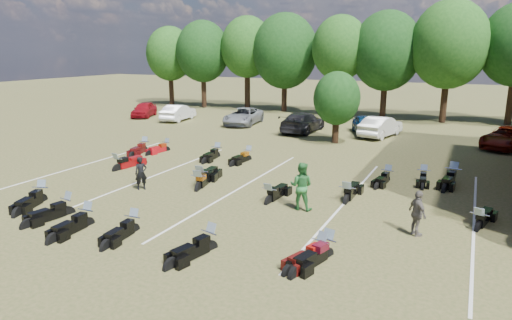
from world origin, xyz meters
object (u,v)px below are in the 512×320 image
Objects in this scene: person_grey at (417,213)px; motorcycle_0 at (42,202)px; car_4 at (365,125)px; motorcycle_14 at (145,151)px; person_black at (141,173)px; motorcycle_7 at (118,170)px; motorcycle_3 at (134,232)px; car_0 at (144,109)px; person_green at (301,186)px.

person_grey is 15.25m from motorcycle_0.
car_4 reaches higher than motorcycle_14.
motorcycle_14 is at bearing 84.54° from motorcycle_0.
motorcycle_7 is at bearing 98.50° from person_black.
motorcycle_3 is 0.87× the size of motorcycle_7.
person_green is (22.78, -18.19, 0.27)m from car_0.
person_grey reaches higher than motorcycle_7.
motorcycle_3 is (-4.57, -4.85, -0.98)m from person_green.
person_green is at bearing -44.07° from person_black.
person_green is 14.10m from motorcycle_14.
person_green is 11.19m from motorcycle_7.
car_0 is at bearing 116.07° from motorcycle_14.
car_4 is at bearing -21.87° from car_0.
person_green reaches higher than car_4.
person_green is at bearing 41.30° from motorcycle_3.
motorcycle_14 is at bearing -72.78° from car_0.
motorcycle_14 is (-12.78, 5.88, -0.98)m from person_green.
motorcycle_0 is 0.98× the size of motorcycle_7.
car_4 reaches higher than motorcycle_7.
person_black is (-6.18, -18.85, 0.06)m from car_4.
car_4 is 16.75m from motorcycle_14.
person_grey reaches higher than person_black.
motorcycle_0 is (-2.70, -3.28, -0.77)m from person_black.
motorcycle_7 is 4.70m from motorcycle_14.
motorcycle_7 is at bearing -76.73° from car_0.
car_0 reaches higher than motorcycle_14.
motorcycle_14 is at bearing -154.54° from car_4.
person_grey reaches higher than motorcycle_3.
motorcycle_7 is (11.73, -16.67, -0.71)m from car_0.
motorcycle_3 is (18.21, -23.04, -0.71)m from car_0.
person_grey is 10.03m from motorcycle_3.
person_grey is (6.02, -18.99, 0.11)m from car_4.
motorcycle_0 is (-8.88, -22.13, -0.71)m from car_4.
motorcycle_7 is (-0.73, 5.46, 0.00)m from motorcycle_0.
person_green reaches higher than motorcycle_0.
motorcycle_7 is at bearing 130.09° from motorcycle_3.
motorcycle_14 reaches higher than motorcycle_3.
person_green is at bearing -37.73° from motorcycle_14.
person_grey is at bearing -56.64° from car_0.
motorcycle_7 is at bearing -11.82° from person_green.
person_grey reaches higher than car_0.
motorcycle_0 is (-14.90, -3.14, -0.82)m from person_grey.
person_grey is at bearing 179.61° from motorcycle_7.
person_grey is at bearing -7.61° from motorcycle_0.
car_0 is at bearing 122.91° from motorcycle_3.
motorcycle_3 is 9.08m from motorcycle_7.
person_green is (1.44, -18.19, 0.27)m from car_4.
motorcycle_7 is (-3.42, 2.18, -0.77)m from person_black.
motorcycle_3 is at bearing -73.54° from car_0.
motorcycle_14 is at bearing -28.71° from person_green.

